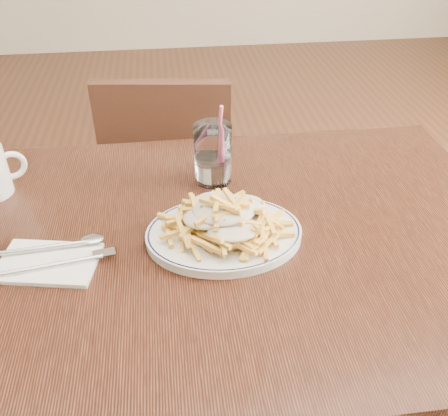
{
  "coord_description": "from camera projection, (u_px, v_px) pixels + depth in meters",
  "views": [
    {
      "loc": [
        -0.08,
        -0.74,
        1.35
      ],
      "look_at": [
        0.02,
        -0.01,
        0.82
      ],
      "focal_mm": 40.0,
      "sensor_mm": 36.0,
      "label": 1
    }
  ],
  "objects": [
    {
      "name": "table",
      "position": [
        215.0,
        266.0,
        1.0
      ],
      "size": [
        1.2,
        0.8,
        0.75
      ],
      "color": "black",
      "rests_on": "ground"
    },
    {
      "name": "chair_far",
      "position": [
        171.0,
        177.0,
        1.64
      ],
      "size": [
        0.43,
        0.43,
        0.84
      ],
      "color": "black",
      "rests_on": "ground"
    },
    {
      "name": "fries_plate",
      "position": [
        224.0,
        234.0,
        0.94
      ],
      "size": [
        0.36,
        0.33,
        0.02
      ],
      "color": "silver",
      "rests_on": "table"
    },
    {
      "name": "loaded_fries",
      "position": [
        224.0,
        215.0,
        0.91
      ],
      "size": [
        0.26,
        0.24,
        0.07
      ],
      "color": "gold",
      "rests_on": "fries_plate"
    },
    {
      "name": "napkin",
      "position": [
        48.0,
        263.0,
        0.88
      ],
      "size": [
        0.19,
        0.14,
        0.01
      ],
      "primitive_type": "cube",
      "rotation": [
        0.0,
        0.0,
        -0.2
      ],
      "color": "white",
      "rests_on": "table"
    },
    {
      "name": "cutlery",
      "position": [
        48.0,
        257.0,
        0.88
      ],
      "size": [
        0.22,
        0.1,
        0.01
      ],
      "color": "silver",
      "rests_on": "napkin"
    },
    {
      "name": "water_glass",
      "position": [
        213.0,
        157.0,
        1.08
      ],
      "size": [
        0.08,
        0.08,
        0.18
      ],
      "color": "white",
      "rests_on": "table"
    }
  ]
}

